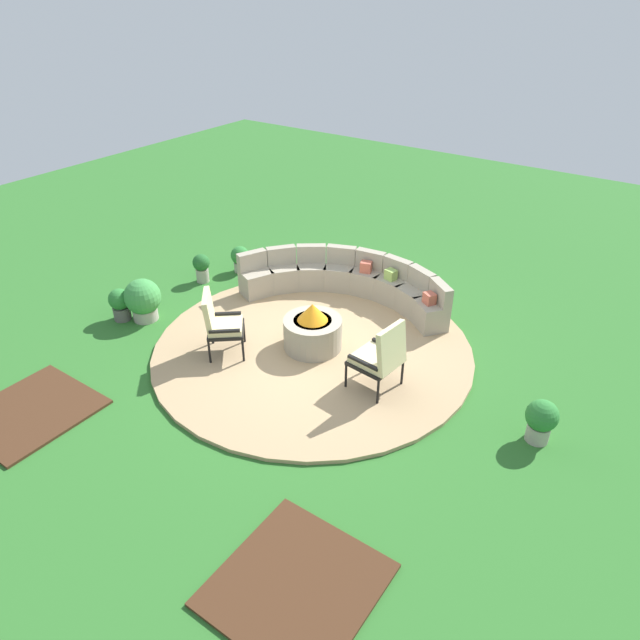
{
  "coord_description": "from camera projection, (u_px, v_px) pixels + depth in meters",
  "views": [
    {
      "loc": [
        4.42,
        -6.12,
        5.12
      ],
      "look_at": [
        0.0,
        0.2,
        0.45
      ],
      "focal_mm": 32.25,
      "sensor_mm": 36.0,
      "label": 1
    }
  ],
  "objects": [
    {
      "name": "ground_plane",
      "position": [
        313.0,
        350.0,
        9.11
      ],
      "size": [
        24.0,
        24.0,
        0.0
      ],
      "primitive_type": "plane",
      "color": "#2D6B28"
    },
    {
      "name": "patio_circle",
      "position": [
        313.0,
        348.0,
        9.09
      ],
      "size": [
        5.01,
        5.01,
        0.06
      ],
      "primitive_type": "cylinder",
      "color": "tan",
      "rests_on": "ground_plane"
    },
    {
      "name": "mulch_bed_left",
      "position": [
        31.0,
        411.0,
        7.8
      ],
      "size": [
        1.48,
        1.54,
        0.04
      ],
      "primitive_type": "cube",
      "color": "#472B19",
      "rests_on": "ground_plane"
    },
    {
      "name": "mulch_bed_right",
      "position": [
        296.0,
        585.0,
        5.59
      ],
      "size": [
        1.48,
        1.54,
        0.04
      ],
      "primitive_type": "cube",
      "color": "#472B19",
      "rests_on": "ground_plane"
    },
    {
      "name": "fire_pit",
      "position": [
        313.0,
        330.0,
        8.92
      ],
      "size": [
        0.92,
        0.92,
        0.77
      ],
      "color": "#9E937F",
      "rests_on": "patio_circle"
    },
    {
      "name": "curved_stone_bench",
      "position": [
        348.0,
        282.0,
        10.28
      ],
      "size": [
        3.76,
        1.77,
        0.78
      ],
      "color": "#9E937F",
      "rests_on": "patio_circle"
    },
    {
      "name": "lounge_chair_front_left",
      "position": [
        220.0,
        322.0,
        8.66
      ],
      "size": [
        0.78,
        0.79,
        1.05
      ],
      "rotation": [
        0.0,
        0.0,
        5.41
      ],
      "color": "black",
      "rests_on": "patio_circle"
    },
    {
      "name": "lounge_chair_front_right",
      "position": [
        381.0,
        356.0,
        7.89
      ],
      "size": [
        0.7,
        0.68,
        1.07
      ],
      "rotation": [
        0.0,
        0.0,
        7.74
      ],
      "color": "black",
      "rests_on": "patio_circle"
    },
    {
      "name": "potted_plant_0",
      "position": [
        202.0,
        267.0,
        10.96
      ],
      "size": [
        0.32,
        0.32,
        0.56
      ],
      "color": "#A89E8E",
      "rests_on": "ground_plane"
    },
    {
      "name": "potted_plant_1",
      "position": [
        120.0,
        303.0,
        9.75
      ],
      "size": [
        0.37,
        0.37,
        0.57
      ],
      "color": "#605B56",
      "rests_on": "ground_plane"
    },
    {
      "name": "potted_plant_2",
      "position": [
        143.0,
        299.0,
        9.71
      ],
      "size": [
        0.62,
        0.62,
        0.75
      ],
      "color": "#A89E8E",
      "rests_on": "ground_plane"
    },
    {
      "name": "potted_plant_3",
      "position": [
        541.0,
        419.0,
        7.18
      ],
      "size": [
        0.41,
        0.41,
        0.6
      ],
      "color": "#A89E8E",
      "rests_on": "ground_plane"
    },
    {
      "name": "potted_plant_4",
      "position": [
        240.0,
        258.0,
        11.35
      ],
      "size": [
        0.36,
        0.36,
        0.53
      ],
      "color": "#A89E8E",
      "rests_on": "ground_plane"
    }
  ]
}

